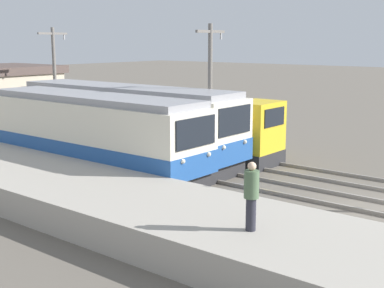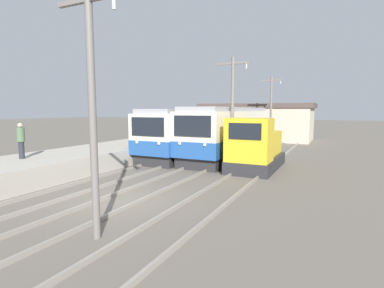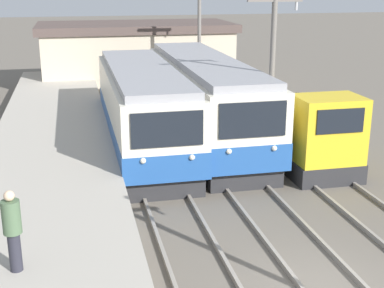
% 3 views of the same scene
% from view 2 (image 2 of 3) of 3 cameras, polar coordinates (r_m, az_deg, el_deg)
% --- Properties ---
extents(ground_plane, '(200.00, 200.00, 0.00)m').
position_cam_2_polar(ground_plane, '(11.90, -14.02, -10.44)').
color(ground_plane, '#665E54').
extents(platform_left, '(4.50, 54.00, 1.01)m').
position_cam_2_polar(platform_left, '(16.42, -31.10, -4.69)').
color(platform_left, '#ADA599').
rests_on(platform_left, ground).
extents(track_left, '(1.54, 60.00, 0.14)m').
position_cam_2_polar(track_left, '(13.65, -22.51, -8.24)').
color(track_left, gray).
rests_on(track_left, ground).
extents(track_center, '(1.54, 60.00, 0.14)m').
position_cam_2_polar(track_center, '(11.75, -13.27, -10.27)').
color(track_center, gray).
rests_on(track_center, ground).
extents(track_right, '(1.54, 60.00, 0.14)m').
position_cam_2_polar(track_right, '(10.20, 0.25, -12.72)').
color(track_right, gray).
rests_on(track_right, ground).
extents(commuter_train_left, '(2.84, 11.62, 3.48)m').
position_cam_2_polar(commuter_train_left, '(22.69, -0.21, 1.97)').
color(commuter_train_left, '#28282B').
rests_on(commuter_train_left, ground).
extents(commuter_train_center, '(2.84, 12.91, 3.61)m').
position_cam_2_polar(commuter_train_center, '(22.40, 7.20, 2.00)').
color(commuter_train_center, '#28282B').
rests_on(commuter_train_center, ground).
extents(shunting_locomotive, '(2.40, 5.35, 3.00)m').
position_cam_2_polar(shunting_locomotive, '(17.65, 12.07, -0.86)').
color(shunting_locomotive, '#28282B').
rests_on(shunting_locomotive, ground).
extents(catenary_mast_near, '(2.00, 0.20, 6.49)m').
position_cam_2_polar(catenary_mast_near, '(8.12, -18.45, 7.06)').
color(catenary_mast_near, slate).
rests_on(catenary_mast_near, ground).
extents(catenary_mast_mid, '(2.00, 0.20, 6.49)m').
position_cam_2_polar(catenary_mast_mid, '(18.05, 7.72, 6.87)').
color(catenary_mast_mid, slate).
rests_on(catenary_mast_mid, ground).
extents(catenary_mast_far, '(2.00, 0.20, 6.49)m').
position_cam_2_polar(catenary_mast_far, '(29.02, 14.81, 6.57)').
color(catenary_mast_far, slate).
rests_on(catenary_mast_far, ground).
extents(person_on_platform, '(0.38, 0.38, 1.78)m').
position_cam_2_polar(person_on_platform, '(17.06, -29.81, 0.78)').
color(person_on_platform, '#282833').
rests_on(person_on_platform, platform_left).
extents(station_building, '(12.60, 6.30, 4.12)m').
position_cam_2_polar(station_building, '(35.73, 12.23, 4.23)').
color(station_building, beige).
rests_on(station_building, ground).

